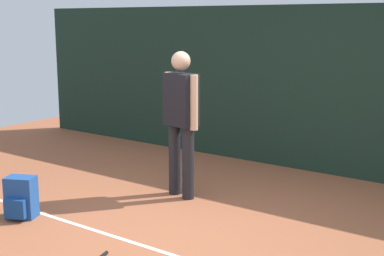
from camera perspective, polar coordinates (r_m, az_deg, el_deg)
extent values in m
plane|color=#9E5638|center=(5.32, -2.58, -11.31)|extent=(12.00, 12.00, 0.00)
cube|color=#192D23|center=(7.55, 11.71, 4.06)|extent=(10.00, 0.10, 2.25)
cube|color=white|center=(5.11, -4.78, -12.34)|extent=(9.00, 0.05, 0.00)
cylinder|color=black|center=(6.26, -0.41, -3.71)|extent=(0.14, 0.14, 0.85)
cylinder|color=black|center=(6.43, -1.84, -3.29)|extent=(0.14, 0.14, 0.85)
cube|color=black|center=(6.20, -1.16, 2.99)|extent=(0.44, 0.30, 0.60)
sphere|color=#D8A884|center=(6.15, -1.18, 7.05)|extent=(0.22, 0.22, 0.22)
cylinder|color=#D8A884|center=(6.04, 0.21, 2.68)|extent=(0.09, 0.09, 0.62)
cylinder|color=#D8A884|center=(6.37, -2.47, 3.11)|extent=(0.09, 0.09, 0.62)
cube|color=#1E478C|center=(6.01, -17.50, -6.93)|extent=(0.36, 0.31, 0.44)
cube|color=navy|center=(5.92, -18.08, -8.07)|extent=(0.23, 0.17, 0.20)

